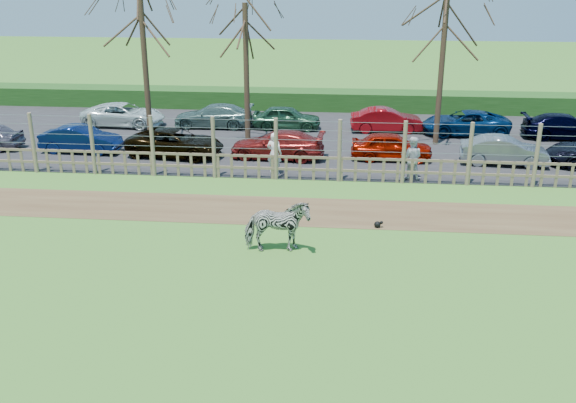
# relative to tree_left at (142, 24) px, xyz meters

# --- Properties ---
(ground) EXTENTS (120.00, 120.00, 0.00)m
(ground) POSITION_rel_tree_left_xyz_m (6.50, -12.50, -5.62)
(ground) COLOR #69A745
(ground) RESTS_ON ground
(dirt_strip) EXTENTS (34.00, 2.80, 0.01)m
(dirt_strip) POSITION_rel_tree_left_xyz_m (6.50, -8.00, -5.61)
(dirt_strip) COLOR brown
(dirt_strip) RESTS_ON ground
(asphalt) EXTENTS (44.00, 13.00, 0.04)m
(asphalt) POSITION_rel_tree_left_xyz_m (6.50, 2.00, -5.60)
(asphalt) COLOR #232326
(asphalt) RESTS_ON ground
(hedge) EXTENTS (46.00, 2.00, 1.10)m
(hedge) POSITION_rel_tree_left_xyz_m (6.50, 9.00, -5.07)
(hedge) COLOR #1E4716
(hedge) RESTS_ON ground
(fence) EXTENTS (30.16, 0.16, 2.50)m
(fence) POSITION_rel_tree_left_xyz_m (6.50, -4.50, -4.81)
(fence) COLOR brown
(fence) RESTS_ON ground
(tree_left) EXTENTS (4.80, 4.80, 7.88)m
(tree_left) POSITION_rel_tree_left_xyz_m (0.00, 0.00, 0.00)
(tree_left) COLOR #3D2B1E
(tree_left) RESTS_ON ground
(tree_mid) EXTENTS (4.80, 4.80, 6.83)m
(tree_mid) POSITION_rel_tree_left_xyz_m (4.50, 1.00, -0.75)
(tree_mid) COLOR #3D2B1E
(tree_mid) RESTS_ON ground
(tree_right) EXTENTS (4.80, 4.80, 7.35)m
(tree_right) POSITION_rel_tree_left_xyz_m (13.50, 1.50, -0.37)
(tree_right) COLOR #3D2B1E
(tree_right) RESTS_ON ground
(zebra) EXTENTS (2.04, 1.16, 1.63)m
(zebra) POSITION_rel_tree_left_xyz_m (7.31, -11.38, -4.80)
(zebra) COLOR gray
(zebra) RESTS_ON ground
(visitor_a) EXTENTS (0.72, 0.57, 1.72)m
(visitor_a) POSITION_rel_tree_left_xyz_m (6.36, -3.87, -4.71)
(visitor_a) COLOR silver
(visitor_a) RESTS_ON asphalt
(visitor_b) EXTENTS (0.95, 0.81, 1.72)m
(visitor_b) POSITION_rel_tree_left_xyz_m (11.86, -4.03, -4.71)
(visitor_b) COLOR silver
(visitor_b) RESTS_ON asphalt
(crow) EXTENTS (0.29, 0.22, 0.24)m
(crow) POSITION_rel_tree_left_xyz_m (10.38, -9.21, -5.50)
(crow) COLOR black
(crow) RESTS_ON ground
(car_1) EXTENTS (3.70, 1.45, 1.20)m
(car_1) POSITION_rel_tree_left_xyz_m (-2.78, -1.48, -4.98)
(car_1) COLOR #061541
(car_1) RESTS_ON asphalt
(car_2) EXTENTS (4.55, 2.56, 1.20)m
(car_2) POSITION_rel_tree_left_xyz_m (1.66, -1.72, -4.98)
(car_2) COLOR black
(car_2) RESTS_ON asphalt
(car_3) EXTENTS (4.25, 1.98, 1.20)m
(car_3) POSITION_rel_tree_left_xyz_m (6.22, -1.59, -4.98)
(car_3) COLOR maroon
(car_3) RESTS_ON asphalt
(car_4) EXTENTS (3.53, 1.44, 1.20)m
(car_4) POSITION_rel_tree_left_xyz_m (11.23, -1.37, -4.98)
(car_4) COLOR #930E01
(car_4) RESTS_ON asphalt
(car_5) EXTENTS (3.75, 1.61, 1.20)m
(car_5) POSITION_rel_tree_left_xyz_m (15.97, -1.65, -4.98)
(car_5) COLOR slate
(car_5) RESTS_ON asphalt
(car_8) EXTENTS (4.42, 2.23, 1.20)m
(car_8) POSITION_rel_tree_left_xyz_m (-2.57, 3.66, -4.98)
(car_8) COLOR silver
(car_8) RESTS_ON asphalt
(car_9) EXTENTS (4.14, 1.70, 1.20)m
(car_9) POSITION_rel_tree_left_xyz_m (2.24, 3.84, -4.98)
(car_9) COLOR #4C6A63
(car_9) RESTS_ON asphalt
(car_10) EXTENTS (3.55, 1.48, 1.20)m
(car_10) POSITION_rel_tree_left_xyz_m (6.11, 3.81, -4.98)
(car_10) COLOR #214A30
(car_10) RESTS_ON asphalt
(car_11) EXTENTS (3.72, 1.51, 1.20)m
(car_11) POSITION_rel_tree_left_xyz_m (11.25, 3.73, -4.98)
(car_11) COLOR maroon
(car_11) RESTS_ON asphalt
(car_12) EXTENTS (4.40, 2.17, 1.20)m
(car_12) POSITION_rel_tree_left_xyz_m (15.17, 3.46, -4.98)
(car_12) COLOR #06234F
(car_12) RESTS_ON asphalt
(car_13) EXTENTS (4.19, 1.81, 1.20)m
(car_13) POSITION_rel_tree_left_xyz_m (19.94, 3.10, -4.98)
(car_13) COLOR black
(car_13) RESTS_ON asphalt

